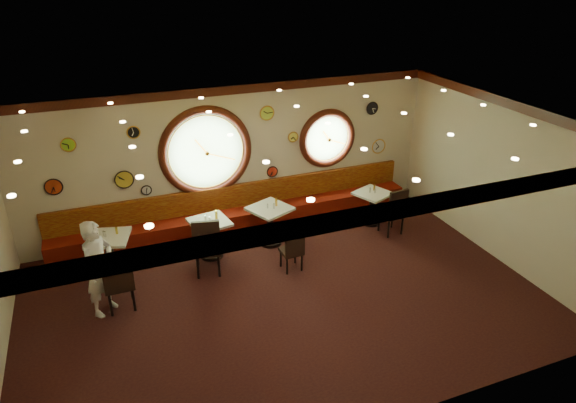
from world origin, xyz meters
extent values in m
cube|color=black|center=(0.00, 0.00, 0.00)|extent=(9.00, 6.00, 0.00)
cube|color=#B29732|center=(0.00, 0.00, 3.20)|extent=(9.00, 6.00, 0.02)
cube|color=beige|center=(0.00, 3.00, 1.60)|extent=(9.00, 0.02, 3.20)
cube|color=beige|center=(0.00, -3.00, 1.60)|extent=(9.00, 0.02, 3.20)
cube|color=beige|center=(4.50, 0.00, 1.60)|extent=(0.02, 6.00, 3.20)
cube|color=#3A130A|center=(0.00, 2.95, 3.11)|extent=(9.00, 0.10, 0.18)
cube|color=#3A130A|center=(0.00, -2.95, 3.11)|extent=(9.00, 0.10, 0.18)
cube|color=#3A130A|center=(4.45, 0.00, 3.11)|extent=(0.10, 6.00, 0.18)
cube|color=black|center=(0.00, 2.72, 0.10)|extent=(8.00, 0.55, 0.20)
cube|color=#5E0F08|center=(0.00, 2.72, 0.35)|extent=(8.00, 0.55, 0.30)
cube|color=#660F08|center=(0.00, 2.94, 0.75)|extent=(8.00, 0.10, 0.55)
cylinder|color=#7BAF69|center=(-0.60, 3.00, 1.85)|extent=(1.66, 0.02, 1.66)
torus|color=#3A130A|center=(-0.60, 2.98, 1.85)|extent=(1.98, 0.18, 1.98)
torus|color=gold|center=(-0.60, 2.95, 1.85)|extent=(1.61, 0.03, 1.61)
cylinder|color=#7BAF69|center=(2.20, 3.00, 1.80)|extent=(1.10, 0.02, 1.10)
torus|color=#3A130A|center=(2.20, 2.98, 1.80)|extent=(1.38, 0.18, 1.38)
torus|color=gold|center=(2.20, 2.95, 1.80)|extent=(1.09, 0.03, 1.09)
cylinder|color=#BDDA44|center=(0.75, 2.96, 2.55)|extent=(0.30, 0.03, 0.30)
cylinder|color=#B43212|center=(-3.60, 2.96, 1.55)|extent=(0.32, 0.03, 0.32)
cylinder|color=#F5EB51|center=(1.35, 2.96, 1.95)|extent=(0.22, 0.03, 0.22)
cylinder|color=silver|center=(3.55, 2.96, 1.45)|extent=(0.34, 0.03, 0.34)
cylinder|color=silver|center=(-1.90, 2.96, 1.20)|extent=(0.20, 0.03, 0.20)
cylinder|color=black|center=(-2.00, 2.96, 2.45)|extent=(0.24, 0.03, 0.24)
cylinder|color=red|center=(0.85, 2.96, 1.20)|extent=(0.24, 0.03, 0.24)
cylinder|color=gold|center=(-2.30, 2.96, 1.50)|extent=(0.36, 0.03, 0.36)
cylinder|color=black|center=(3.30, 2.96, 2.40)|extent=(0.28, 0.03, 0.28)
cylinder|color=#91CF29|center=(-3.20, 2.96, 2.35)|extent=(0.26, 0.03, 0.26)
cylinder|color=black|center=(-2.78, 1.93, 0.03)|extent=(0.47, 0.47, 0.06)
cylinder|color=black|center=(-2.78, 1.93, 0.41)|extent=(0.13, 0.13, 0.75)
cube|color=silver|center=(-2.78, 1.93, 0.80)|extent=(0.92, 0.92, 0.05)
cylinder|color=black|center=(-0.86, 1.89, 0.03)|extent=(0.46, 0.46, 0.06)
cylinder|color=black|center=(-0.86, 1.89, 0.40)|extent=(0.13, 0.13, 0.73)
cube|color=silver|center=(-0.86, 1.89, 0.78)|extent=(0.84, 0.84, 0.05)
cylinder|color=black|center=(0.43, 1.95, 0.03)|extent=(0.48, 0.48, 0.07)
cylinder|color=black|center=(0.43, 1.95, 0.42)|extent=(0.13, 0.13, 0.77)
cube|color=silver|center=(0.43, 1.95, 0.82)|extent=(1.01, 1.01, 0.05)
cylinder|color=black|center=(2.88, 1.97, 0.03)|extent=(0.44, 0.44, 0.06)
cylinder|color=black|center=(2.88, 1.97, 0.38)|extent=(0.12, 0.12, 0.70)
cube|color=silver|center=(2.88, 1.97, 0.74)|extent=(0.91, 0.91, 0.05)
cube|color=black|center=(-2.72, 0.80, 0.49)|extent=(0.49, 0.49, 0.08)
cube|color=black|center=(-2.72, 0.59, 0.85)|extent=(0.49, 0.07, 0.64)
cube|color=black|center=(-1.06, 1.34, 0.51)|extent=(0.60, 0.60, 0.09)
cube|color=black|center=(-1.10, 1.12, 0.89)|extent=(0.51, 0.17, 0.66)
cube|color=black|center=(0.47, 0.86, 0.39)|extent=(0.41, 0.41, 0.07)
cube|color=black|center=(0.48, 0.69, 0.69)|extent=(0.40, 0.07, 0.51)
cube|color=black|center=(3.05, 1.42, 0.46)|extent=(0.49, 0.49, 0.08)
cube|color=black|center=(3.07, 1.22, 0.79)|extent=(0.46, 0.09, 0.60)
cylinder|color=silver|center=(-2.84, 1.98, 0.88)|extent=(0.04, 0.04, 0.11)
cylinder|color=#BCBBC0|center=(-0.92, 1.95, 0.86)|extent=(0.04, 0.04, 0.10)
cylinder|color=silver|center=(0.38, 1.94, 0.89)|extent=(0.03, 0.03, 0.09)
cylinder|color=#B9B9BD|center=(2.83, 2.00, 0.82)|extent=(0.04, 0.04, 0.11)
cylinder|color=silver|center=(-2.82, 1.94, 0.88)|extent=(0.04, 0.04, 0.11)
cylinder|color=silver|center=(-0.86, 1.87, 0.86)|extent=(0.04, 0.04, 0.10)
cylinder|color=silver|center=(0.49, 1.88, 0.90)|extent=(0.04, 0.04, 0.11)
cylinder|color=#BCBDC1|center=(2.92, 1.94, 0.81)|extent=(0.03, 0.03, 0.09)
cylinder|color=gold|center=(-2.61, 1.98, 0.89)|extent=(0.04, 0.04, 0.14)
cylinder|color=yellow|center=(-0.71, 1.94, 0.90)|extent=(0.05, 0.05, 0.18)
cylinder|color=gold|center=(0.58, 1.98, 0.93)|extent=(0.05, 0.05, 0.17)
cylinder|color=#C3842D|center=(2.97, 2.06, 0.84)|extent=(0.05, 0.05, 0.14)
imported|color=white|center=(-2.99, 0.80, 0.86)|extent=(0.74, 0.74, 1.72)
camera|label=1|loc=(-2.71, -7.04, 5.52)|focal=32.00mm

